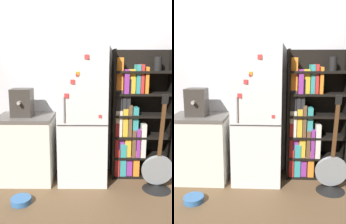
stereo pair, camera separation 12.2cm
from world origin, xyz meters
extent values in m
plane|color=brown|center=(0.00, 0.00, 0.00)|extent=(16.00, 16.00, 0.00)
cube|color=silver|center=(0.00, 0.47, 1.30)|extent=(8.00, 0.05, 2.60)
cube|color=silver|center=(0.00, 0.16, 0.94)|extent=(0.63, 0.59, 1.88)
cube|color=#333333|center=(0.00, -0.14, 0.83)|extent=(0.61, 0.01, 0.01)
cube|color=#B2B2B7|center=(-0.22, -0.15, 1.03)|extent=(0.02, 0.02, 0.30)
cube|color=orange|center=(-0.05, -0.14, 1.45)|extent=(0.04, 0.01, 0.04)
cube|color=red|center=(0.06, -0.14, 1.64)|extent=(0.05, 0.02, 0.05)
cube|color=red|center=(0.22, -0.14, 0.95)|extent=(0.04, 0.01, 0.04)
cube|color=red|center=(-0.18, -0.14, 1.19)|extent=(0.05, 0.01, 0.05)
cube|color=red|center=(-0.06, -0.14, 1.44)|extent=(0.03, 0.01, 0.03)
cube|color=red|center=(-0.11, -0.14, 1.36)|extent=(0.05, 0.02, 0.05)
cube|color=black|center=(0.41, 0.29, 0.87)|extent=(0.03, 0.33, 1.75)
cube|color=black|center=(1.19, 0.29, 0.87)|extent=(0.03, 0.33, 1.75)
cube|color=black|center=(0.80, 0.43, 0.87)|extent=(0.80, 0.03, 1.75)
cube|color=black|center=(0.80, 0.29, 0.01)|extent=(0.74, 0.30, 0.03)
cube|color=black|center=(0.80, 0.29, 0.29)|extent=(0.74, 0.30, 0.03)
cube|color=black|center=(0.80, 0.29, 0.58)|extent=(0.74, 0.30, 0.03)
cube|color=black|center=(0.80, 0.29, 0.87)|extent=(0.74, 0.30, 0.03)
cube|color=black|center=(0.80, 0.29, 1.16)|extent=(0.74, 0.30, 0.03)
cube|color=black|center=(0.80, 0.29, 1.45)|extent=(0.74, 0.30, 0.03)
cube|color=red|center=(0.47, 0.28, 0.22)|extent=(0.07, 0.26, 0.39)
cube|color=teal|center=(0.55, 0.30, 0.26)|extent=(0.08, 0.28, 0.45)
cube|color=purple|center=(0.64, 0.28, 0.18)|extent=(0.08, 0.22, 0.29)
cube|color=orange|center=(0.74, 0.29, 0.22)|extent=(0.08, 0.27, 0.37)
cube|color=red|center=(0.46, 0.29, 0.55)|extent=(0.05, 0.27, 0.48)
cube|color=purple|center=(0.53, 0.29, 0.49)|extent=(0.07, 0.21, 0.37)
cube|color=gold|center=(0.61, 0.29, 0.45)|extent=(0.08, 0.24, 0.29)
cube|color=brown|center=(0.69, 0.28, 0.49)|extent=(0.05, 0.27, 0.38)
cube|color=purple|center=(0.75, 0.28, 0.50)|extent=(0.05, 0.26, 0.39)
cube|color=silver|center=(0.82, 0.28, 0.54)|extent=(0.06, 0.28, 0.46)
cube|color=silver|center=(0.48, 0.29, 0.77)|extent=(0.09, 0.27, 0.35)
cube|color=gold|center=(0.57, 0.28, 0.79)|extent=(0.07, 0.24, 0.38)
cube|color=brown|center=(0.63, 0.28, 0.81)|extent=(0.05, 0.25, 0.43)
cube|color=teal|center=(0.71, 0.29, 0.79)|extent=(0.07, 0.22, 0.39)
cube|color=#262628|center=(0.48, 0.29, 1.05)|extent=(0.08, 0.23, 0.33)
cube|color=#262628|center=(0.55, 0.29, 1.03)|extent=(0.05, 0.23, 0.29)
cube|color=#262628|center=(0.60, 0.29, 1.13)|extent=(0.05, 0.23, 0.48)
cube|color=orange|center=(0.48, 0.29, 1.41)|extent=(0.09, 0.22, 0.46)
cube|color=purple|center=(0.57, 0.29, 1.33)|extent=(0.06, 0.28, 0.31)
cube|color=gold|center=(0.65, 0.29, 1.33)|extent=(0.08, 0.21, 0.31)
cube|color=teal|center=(0.72, 0.29, 1.36)|extent=(0.05, 0.22, 0.37)
cube|color=red|center=(0.77, 0.29, 1.37)|extent=(0.04, 0.23, 0.38)
cube|color=orange|center=(0.83, 0.29, 1.35)|extent=(0.04, 0.27, 0.34)
cylinder|color=black|center=(0.99, 0.29, 1.56)|extent=(0.10, 0.10, 0.18)
cube|color=silver|center=(-0.76, 0.16, 0.42)|extent=(0.71, 0.59, 0.85)
cube|color=#5B5651|center=(-0.76, 0.16, 0.87)|extent=(0.73, 0.61, 0.04)
cube|color=#38332D|center=(-0.79, 0.14, 1.07)|extent=(0.26, 0.23, 0.36)
cylinder|color=#A5A39E|center=(-0.79, -0.01, 1.09)|extent=(0.04, 0.06, 0.04)
cone|color=black|center=(0.94, -0.13, 0.03)|extent=(0.36, 0.36, 0.06)
cylinder|color=gray|center=(0.94, -0.13, 0.26)|extent=(0.40, 0.10, 0.40)
cube|color=brown|center=(0.94, -0.21, 0.79)|extent=(0.04, 0.11, 0.66)
cube|color=black|center=(0.94, -0.26, 1.17)|extent=(0.07, 0.04, 0.11)
cylinder|color=#3366A5|center=(-0.69, -0.47, 0.03)|extent=(0.23, 0.23, 0.06)
torus|color=#3366A5|center=(-0.69, -0.47, 0.06)|extent=(0.23, 0.23, 0.01)
camera|label=1|loc=(0.08, -3.05, 1.59)|focal=40.00mm
camera|label=2|loc=(0.20, -3.04, 1.59)|focal=40.00mm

